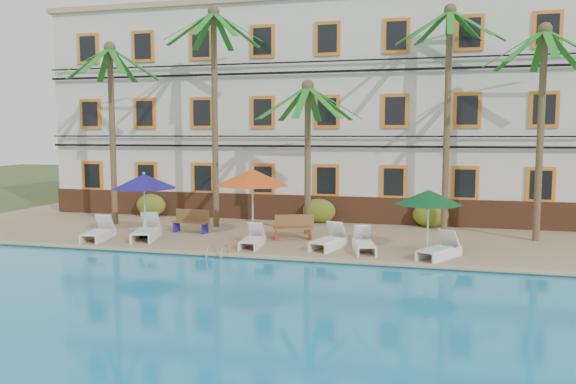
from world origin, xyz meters
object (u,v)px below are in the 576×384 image
(palm_e, at_px, (542,103))
(umbrella_green, at_px, (429,198))
(umbrella_red, at_px, (252,178))
(lounger_a, at_px, (99,232))
(palm_a, at_px, (112,108))
(palm_c, at_px, (308,133))
(umbrella_blue, at_px, (144,182))
(palm_b, at_px, (215,89))
(pool_ladder, at_px, (218,256))
(bench_left, at_px, (191,221))
(palm_d, at_px, (448,89))
(lounger_d, at_px, (329,240))
(lounger_e, at_px, (364,243))
(bench_right, at_px, (293,227))
(lounger_f, at_px, (440,249))
(lounger_c, at_px, (253,239))
(lounger_b, at_px, (147,231))

(palm_e, height_order, umbrella_green, palm_e)
(umbrella_red, relative_size, lounger_a, 1.43)
(palm_a, distance_m, palm_c, 8.94)
(umbrella_blue, distance_m, umbrella_red, 4.35)
(palm_a, distance_m, palm_b, 4.72)
(palm_b, bearing_deg, pool_ladder, -68.19)
(lounger_a, xyz_separation_m, bench_left, (2.77, 2.33, 0.18))
(palm_d, xyz_separation_m, lounger_d, (-3.99, -4.64, -5.51))
(umbrella_blue, distance_m, lounger_e, 8.78)
(palm_e, height_order, bench_right, palm_e)
(lounger_f, distance_m, pool_ladder, 7.25)
(palm_c, bearing_deg, umbrella_green, -30.19)
(palm_a, height_order, palm_b, palm_b)
(pool_ladder, bearing_deg, palm_e, 26.97)
(palm_a, bearing_deg, palm_d, 6.79)
(lounger_a, bearing_deg, lounger_c, 1.30)
(palm_a, bearing_deg, lounger_f, -14.50)
(palm_c, bearing_deg, bench_right, -105.02)
(palm_b, bearing_deg, palm_e, -0.54)
(umbrella_red, relative_size, umbrella_green, 1.25)
(umbrella_red, relative_size, lounger_e, 1.47)
(palm_d, height_order, lounger_b, palm_d)
(palm_d, bearing_deg, pool_ladder, -137.44)
(umbrella_blue, relative_size, lounger_e, 1.34)
(palm_a, relative_size, umbrella_blue, 3.14)
(lounger_e, bearing_deg, bench_left, 164.43)
(umbrella_green, xyz_separation_m, lounger_e, (-2.11, -0.05, -1.63))
(palm_b, distance_m, lounger_e, 9.55)
(umbrella_blue, xyz_separation_m, lounger_b, (0.23, -0.32, -1.85))
(umbrella_red, xyz_separation_m, umbrella_green, (6.33, -0.69, -0.49))
(lounger_c, bearing_deg, lounger_a, -178.70)
(palm_d, height_order, bench_right, palm_d)
(lounger_b, height_order, lounger_f, lounger_b)
(bench_right, bearing_deg, lounger_b, -166.04)
(palm_e, height_order, lounger_d, palm_e)
(umbrella_green, bearing_deg, bench_right, 162.75)
(palm_c, bearing_deg, lounger_e, -47.11)
(lounger_a, bearing_deg, lounger_e, 1.77)
(palm_b, relative_size, bench_right, 5.94)
(bench_left, bearing_deg, palm_e, 6.42)
(lounger_d, distance_m, lounger_e, 1.25)
(palm_d, height_order, lounger_e, palm_d)
(bench_left, bearing_deg, lounger_a, -139.96)
(palm_c, bearing_deg, palm_b, 168.41)
(umbrella_blue, xyz_separation_m, lounger_f, (11.06, -1.02, -1.88))
(umbrella_green, xyz_separation_m, lounger_f, (0.39, -0.49, -1.62))
(lounger_b, height_order, lounger_d, lounger_b)
(lounger_a, distance_m, bench_left, 3.63)
(umbrella_blue, bearing_deg, lounger_b, -53.94)
(palm_e, relative_size, lounger_c, 4.58)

